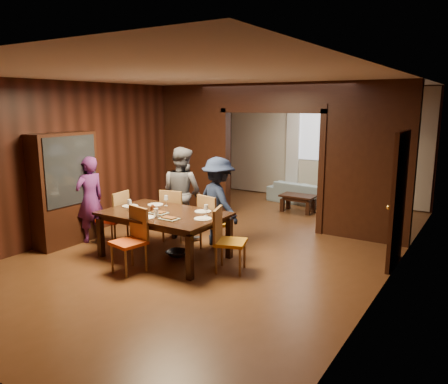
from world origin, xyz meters
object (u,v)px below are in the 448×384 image
Objects in this scene: chair_right at (231,240)px; hutch at (65,189)px; coffee_table at (298,203)px; chair_far_r at (215,222)px; chair_near at (128,241)px; chair_left at (113,218)px; person_grey at (182,193)px; chair_far_l at (176,215)px; person_purple at (90,199)px; sofa at (304,193)px; dining_table at (165,235)px; person_navy at (218,202)px.

chair_right is 3.26m from hutch.
hutch is (-2.59, -4.44, 0.80)m from coffee_table.
chair_far_r is 1.00× the size of chair_near.
chair_left and chair_right have the same top height.
person_grey reaches higher than coffee_table.
hutch reaches higher than chair_far_l.
chair_left is at bearing 56.54° from person_grey.
coffee_table is 3.28m from chair_far_r.
chair_far_r is at bearing 82.70° from chair_near.
person_purple is 2.35m from chair_far_r.
chair_far_l is 0.88m from chair_far_r.
chair_left is at bearing 31.17° from chair_far_l.
chair_near is (0.38, -1.81, -0.37)m from person_grey.
sofa is 4.23m from chair_far_l.
chair_far_r is at bearing -92.91° from coffee_table.
coffee_table is at bearing -80.23° from chair_far_r.
person_grey is at bearing -98.64° from chair_far_l.
chair_left is 0.97m from hutch.
sofa is 5.20m from chair_left.
dining_table is 2.05× the size of chair_left.
person_navy is 1.98× the size of coffee_table.
sofa is at bearing -65.37° from person_navy.
hutch is at bearing 73.64° from sofa.
person_grey is 1.77× the size of chair_far_l.
sofa is at bearing 103.28° from coffee_table.
person_purple is at bearing 53.80° from hutch.
coffee_table is 3.41m from chair_far_l.
person_navy is 1.93m from chair_left.
person_navy reaches higher than coffee_table.
chair_right is 1.53m from chair_near.
hutch is at bearing -66.34° from chair_left.
person_purple is at bearing 74.57° from sofa.
chair_far_l is 1.00× the size of chair_near.
person_purple is 0.91× the size of person_grey.
chair_right reaches higher than sofa.
chair_left is 1.87m from chair_far_r.
sofa is 5.00m from dining_table.
chair_right is (0.60, -4.01, 0.28)m from coffee_table.
person_purple is at bearing 166.85° from chair_near.
person_grey is 1.77× the size of chair_near.
person_grey reaches higher than dining_table.
chair_near is (0.37, -1.61, 0.00)m from chair_far_l.
chair_left is at bearing 78.83° from sofa.
dining_table is 2.05× the size of chair_far_l.
chair_right is 1.00× the size of chair_far_l.
coffee_table is 4.90m from chair_near.
hutch is (-1.54, -1.21, 0.52)m from chair_far_l.
chair_far_r is 0.48× the size of hutch.
chair_left is 1.00× the size of chair_far_l.
hutch is at bearing 49.23° from person_grey.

